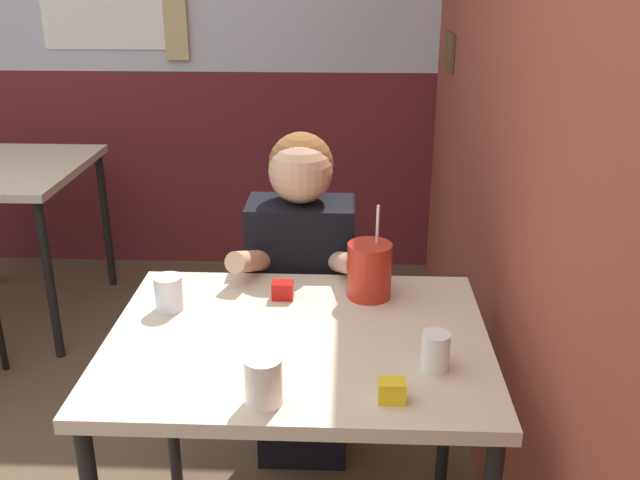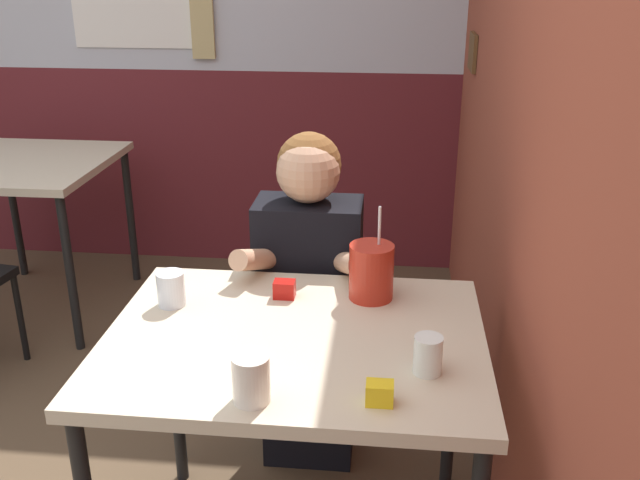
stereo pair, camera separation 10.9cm
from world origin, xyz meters
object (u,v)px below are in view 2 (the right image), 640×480
cocktail_pitcher (371,272)px  background_table (30,178)px  person_seated (309,300)px  main_table (295,361)px

cocktail_pitcher → background_table: bearing=142.6°
background_table → person_seated: size_ratio=0.71×
cocktail_pitcher → main_table: bearing=-128.0°
background_table → cocktail_pitcher: size_ratio=3.00×
main_table → person_seated: size_ratio=0.83×
background_table → person_seated: person_seated is taller
background_table → cocktail_pitcher: cocktail_pitcher is taller
person_seated → cocktail_pitcher: 0.43m
main_table → person_seated: (-0.03, 0.52, -0.08)m
main_table → background_table: size_ratio=1.16×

